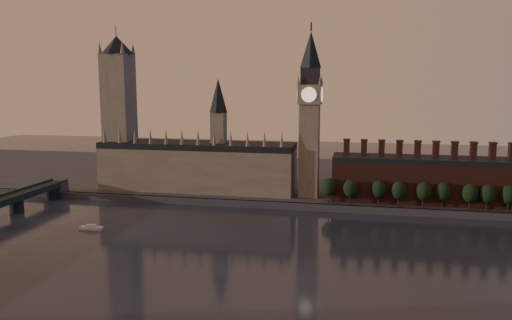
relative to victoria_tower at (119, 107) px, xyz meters
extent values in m
plane|color=black|center=(120.00, -115.00, -59.09)|extent=(900.00, 900.00, 0.00)
cube|color=#404044|center=(120.00, -25.00, -57.09)|extent=(900.00, 4.00, 4.00)
cube|color=#404044|center=(120.00, 65.00, -57.09)|extent=(900.00, 180.00, 4.00)
cube|color=gray|center=(55.00, 0.00, -41.09)|extent=(130.00, 30.00, 28.00)
cube|color=black|center=(55.00, 0.00, -25.09)|extent=(130.00, 30.00, 4.00)
cube|color=gray|center=(70.00, 0.00, -15.09)|extent=(9.00, 9.00, 24.00)
cone|color=black|center=(70.00, 0.00, 7.91)|extent=(12.00, 12.00, 22.00)
cone|color=gray|center=(-4.00, -14.00, -18.09)|extent=(2.60, 2.60, 10.00)
cone|color=gray|center=(6.73, -14.00, -18.09)|extent=(2.60, 2.60, 10.00)
cone|color=gray|center=(17.45, -14.00, -18.09)|extent=(2.60, 2.60, 10.00)
cone|color=gray|center=(28.18, -14.00, -18.09)|extent=(2.60, 2.60, 10.00)
cone|color=gray|center=(38.91, -14.00, -18.09)|extent=(2.60, 2.60, 10.00)
cone|color=gray|center=(49.64, -14.00, -18.09)|extent=(2.60, 2.60, 10.00)
cone|color=gray|center=(60.36, -14.00, -18.09)|extent=(2.60, 2.60, 10.00)
cone|color=gray|center=(71.09, -14.00, -18.09)|extent=(2.60, 2.60, 10.00)
cone|color=gray|center=(81.82, -14.00, -18.09)|extent=(2.60, 2.60, 10.00)
cone|color=gray|center=(92.55, -14.00, -18.09)|extent=(2.60, 2.60, 10.00)
cone|color=gray|center=(103.27, -14.00, -18.09)|extent=(2.60, 2.60, 10.00)
cone|color=gray|center=(114.00, -14.00, -18.09)|extent=(2.60, 2.60, 10.00)
cube|color=gray|center=(0.00, 0.00, -10.09)|extent=(18.00, 18.00, 90.00)
cone|color=black|center=(0.00, 0.00, 40.91)|extent=(24.00, 24.00, 12.00)
cylinder|color=#232326|center=(0.00, 0.00, 46.91)|extent=(0.50, 0.50, 12.00)
cone|color=gray|center=(-8.00, -8.00, 38.91)|extent=(3.00, 3.00, 8.00)
cone|color=gray|center=(8.00, -8.00, 38.91)|extent=(3.00, 3.00, 8.00)
cone|color=gray|center=(-8.00, 8.00, 38.91)|extent=(3.00, 3.00, 8.00)
cone|color=gray|center=(8.00, 8.00, 38.91)|extent=(3.00, 3.00, 8.00)
cube|color=gray|center=(130.00, -5.00, -26.09)|extent=(12.00, 12.00, 58.00)
cube|color=gray|center=(130.00, -5.00, 8.91)|extent=(14.00, 14.00, 12.00)
cube|color=#232326|center=(130.00, -5.00, 19.91)|extent=(11.00, 11.00, 10.00)
cone|color=black|center=(130.00, -5.00, 35.91)|extent=(13.00, 13.00, 22.00)
cylinder|color=#232326|center=(130.00, -5.00, 49.41)|extent=(1.00, 1.00, 5.00)
cylinder|color=beige|center=(130.00, -12.20, 8.91)|extent=(9.00, 0.50, 9.00)
cylinder|color=beige|center=(130.00, 2.20, 8.91)|extent=(9.00, 0.50, 9.00)
cylinder|color=beige|center=(122.80, -5.00, 8.91)|extent=(0.50, 9.00, 9.00)
cylinder|color=beige|center=(137.20, -5.00, 8.91)|extent=(0.50, 9.00, 9.00)
cone|color=gray|center=(123.50, -11.50, 17.91)|extent=(2.00, 2.00, 6.00)
cone|color=gray|center=(136.50, -11.50, 17.91)|extent=(2.00, 2.00, 6.00)
cone|color=gray|center=(123.50, 1.50, 17.91)|extent=(2.00, 2.00, 6.00)
cone|color=gray|center=(136.50, 1.50, 17.91)|extent=(2.00, 2.00, 6.00)
cube|color=#4E251E|center=(200.00, -5.00, -43.09)|extent=(110.00, 25.00, 24.00)
cube|color=black|center=(200.00, -5.00, -29.59)|extent=(110.00, 25.00, 3.00)
cube|color=#4E251E|center=(153.00, -5.00, -23.59)|extent=(3.50, 3.50, 9.00)
cube|color=#232326|center=(153.00, -5.00, -18.59)|extent=(4.20, 4.20, 1.00)
cube|color=#4E251E|center=(163.44, -5.00, -23.59)|extent=(3.50, 3.50, 9.00)
cube|color=#232326|center=(163.44, -5.00, -18.59)|extent=(4.20, 4.20, 1.00)
cube|color=#4E251E|center=(173.89, -5.00, -23.59)|extent=(3.50, 3.50, 9.00)
cube|color=#232326|center=(173.89, -5.00, -18.59)|extent=(4.20, 4.20, 1.00)
cube|color=#4E251E|center=(184.33, -5.00, -23.59)|extent=(3.50, 3.50, 9.00)
cube|color=#232326|center=(184.33, -5.00, -18.59)|extent=(4.20, 4.20, 1.00)
cube|color=#4E251E|center=(194.78, -5.00, -23.59)|extent=(3.50, 3.50, 9.00)
cube|color=#232326|center=(194.78, -5.00, -18.59)|extent=(4.20, 4.20, 1.00)
cube|color=#4E251E|center=(205.22, -5.00, -23.59)|extent=(3.50, 3.50, 9.00)
cube|color=#232326|center=(205.22, -5.00, -18.59)|extent=(4.20, 4.20, 1.00)
cube|color=#4E251E|center=(215.67, -5.00, -23.59)|extent=(3.50, 3.50, 9.00)
cube|color=#232326|center=(215.67, -5.00, -18.59)|extent=(4.20, 4.20, 1.00)
cube|color=#4E251E|center=(226.11, -5.00, -23.59)|extent=(3.50, 3.50, 9.00)
cube|color=#232326|center=(226.11, -5.00, -18.59)|extent=(4.20, 4.20, 1.00)
cube|color=#4E251E|center=(236.56, -5.00, -23.59)|extent=(3.50, 3.50, 9.00)
cube|color=#232326|center=(236.56, -5.00, -18.59)|extent=(4.20, 4.20, 1.00)
cube|color=#4E251E|center=(247.00, -5.00, -23.59)|extent=(3.50, 3.50, 9.00)
cylinder|color=black|center=(143.70, -19.73, -52.09)|extent=(0.80, 0.80, 6.00)
ellipsoid|color=black|center=(143.70, -19.73, -45.59)|extent=(8.60, 8.60, 10.75)
cylinder|color=black|center=(156.30, -21.39, -52.09)|extent=(0.80, 0.80, 6.00)
ellipsoid|color=black|center=(156.30, -21.39, -45.59)|extent=(8.60, 8.60, 10.75)
cylinder|color=black|center=(172.59, -19.96, -52.09)|extent=(0.80, 0.80, 6.00)
ellipsoid|color=black|center=(172.59, -19.96, -45.59)|extent=(8.60, 8.60, 10.75)
cylinder|color=black|center=(183.84, -20.76, -52.09)|extent=(0.80, 0.80, 6.00)
ellipsoid|color=black|center=(183.84, -20.76, -45.59)|extent=(8.60, 8.60, 10.75)
cylinder|color=black|center=(197.48, -20.80, -52.09)|extent=(0.80, 0.80, 6.00)
ellipsoid|color=black|center=(197.48, -20.80, -45.59)|extent=(8.60, 8.60, 10.75)
cylinder|color=black|center=(208.24, -19.65, -52.09)|extent=(0.80, 0.80, 6.00)
ellipsoid|color=black|center=(208.24, -19.65, -45.59)|extent=(8.60, 8.60, 10.75)
cylinder|color=black|center=(222.42, -21.02, -52.09)|extent=(0.80, 0.80, 6.00)
ellipsoid|color=black|center=(222.42, -21.02, -45.59)|extent=(8.60, 8.60, 10.75)
cylinder|color=black|center=(231.59, -20.87, -52.09)|extent=(0.80, 0.80, 6.00)
ellipsoid|color=black|center=(231.59, -20.87, -45.59)|extent=(8.60, 8.60, 10.75)
cylinder|color=black|center=(242.69, -20.68, -52.09)|extent=(0.80, 0.80, 6.00)
ellipsoid|color=black|center=(242.69, -20.68, -45.59)|extent=(8.60, 8.60, 10.75)
cube|color=#404044|center=(-35.00, -25.00, -52.09)|extent=(14.00, 8.00, 6.00)
cylinder|color=#232326|center=(-35.00, -64.00, -55.21)|extent=(8.00, 8.00, 7.75)
cylinder|color=#232326|center=(-35.00, -30.00, -55.21)|extent=(8.00, 8.00, 7.75)
cube|color=silver|center=(26.01, -87.15, -58.39)|extent=(12.42, 4.28, 1.40)
cube|color=silver|center=(26.01, -87.15, -57.17)|extent=(5.39, 2.95, 1.05)
camera|label=1|loc=(159.82, -313.98, 15.38)|focal=35.00mm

